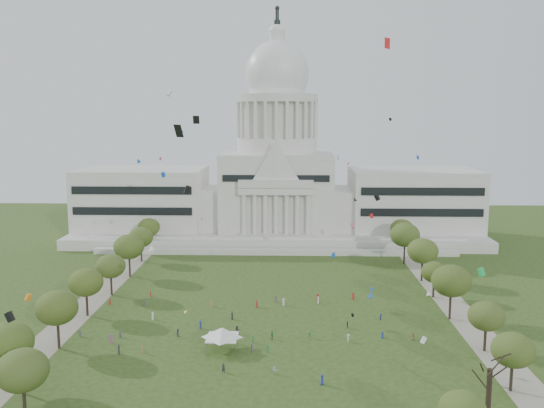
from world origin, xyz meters
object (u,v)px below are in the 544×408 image
(event_tent, at_px, (222,332))
(person_0, at_px, (413,336))
(capitol, at_px, (277,182))
(big_bare_tree, at_px, (490,365))

(event_tent, distance_m, person_0, 42.23)
(capitol, bearing_deg, event_tent, -94.49)
(capitol, xyz_separation_m, event_tent, (-9.14, -116.33, -18.39))
(capitol, distance_m, person_0, 116.30)
(capitol, height_order, big_bare_tree, capitol)
(capitol, bearing_deg, person_0, -73.51)
(big_bare_tree, relative_size, event_tent, 1.41)
(big_bare_tree, bearing_deg, event_tent, 151.82)
(person_0, bearing_deg, capitol, 142.25)
(big_bare_tree, xyz_separation_m, person_0, (-5.57, 31.99, -7.85))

